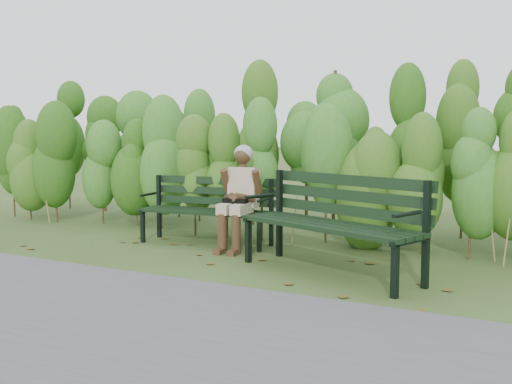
% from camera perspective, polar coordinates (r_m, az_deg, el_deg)
% --- Properties ---
extents(ground, '(80.00, 80.00, 0.00)m').
position_cam_1_polar(ground, '(6.64, -1.42, -6.72)').
color(ground, '#37471A').
extents(footpath, '(60.00, 2.50, 0.01)m').
position_cam_1_polar(footpath, '(4.91, -14.32, -11.45)').
color(footpath, '#474749').
rests_on(footpath, ground).
extents(hedge_band, '(11.04, 1.67, 2.42)m').
position_cam_1_polar(hedge_band, '(8.16, 4.97, 4.52)').
color(hedge_band, '#47381E').
rests_on(hedge_band, ground).
extents(leaf_litter, '(5.00, 2.13, 0.01)m').
position_cam_1_polar(leaf_litter, '(7.02, -6.23, -6.05)').
color(leaf_litter, brown).
rests_on(leaf_litter, ground).
extents(bench_left, '(1.75, 0.72, 0.85)m').
position_cam_1_polar(bench_left, '(7.71, -4.50, -1.20)').
color(bench_left, black).
rests_on(bench_left, ground).
extents(bench_right, '(2.10, 1.29, 1.00)m').
position_cam_1_polar(bench_right, '(6.13, 7.64, -2.24)').
color(bench_right, black).
rests_on(bench_right, ground).
extents(seated_woman, '(0.52, 0.77, 1.27)m').
position_cam_1_polar(seated_woman, '(7.31, -1.58, 0.11)').
color(seated_woman, '#CAB792').
rests_on(seated_woman, ground).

